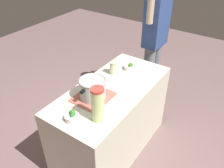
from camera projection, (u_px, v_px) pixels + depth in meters
ground_plane at (112, 146)px, 2.77m from camera, size 8.00×8.00×0.00m
counter_slab at (112, 120)px, 2.53m from camera, size 1.39×0.65×0.85m
dish_cloth at (93, 97)px, 2.16m from camera, size 0.36×0.31×0.01m
cooking_pot at (93, 88)px, 2.10m from camera, size 0.32×0.25×0.19m
lemonade_pitcher at (98, 104)px, 1.83m from camera, size 0.11×0.11×0.31m
mason_jar at (113, 68)px, 2.47m from camera, size 0.09×0.09×0.14m
broccoli_bowl_front at (72, 116)px, 1.90m from camera, size 0.12×0.12×0.08m
broccoli_bowl_center at (130, 67)px, 2.57m from camera, size 0.14×0.14×0.07m
person_cook at (155, 40)px, 2.94m from camera, size 0.50×0.21×1.76m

